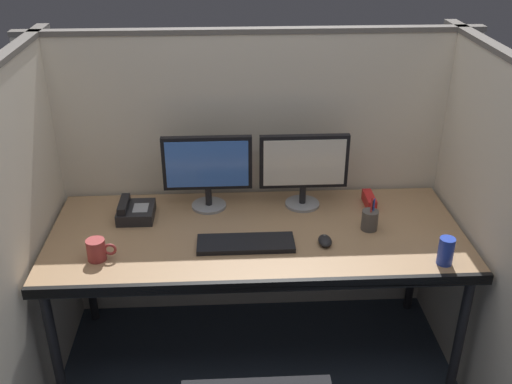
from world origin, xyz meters
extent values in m
cube|color=beige|center=(0.00, 0.74, 0.78)|extent=(2.20, 0.05, 1.55)
cube|color=#605B56|center=(0.00, 0.74, 1.56)|extent=(2.21, 0.06, 0.02)
cube|color=beige|center=(-0.99, 0.20, 0.78)|extent=(0.05, 1.40, 1.55)
cube|color=beige|center=(0.99, 0.20, 0.78)|extent=(0.05, 1.40, 1.55)
cube|color=#605B56|center=(0.99, 0.20, 1.56)|extent=(0.06, 1.41, 0.02)
cube|color=#997551|center=(0.00, 0.30, 0.72)|extent=(1.90, 0.80, 0.04)
cube|color=black|center=(0.00, -0.09, 0.72)|extent=(1.90, 0.02, 0.05)
cylinder|color=black|center=(-0.89, -0.04, 0.35)|extent=(0.04, 0.04, 0.70)
cylinder|color=black|center=(0.89, -0.04, 0.35)|extent=(0.04, 0.04, 0.70)
cylinder|color=black|center=(-0.89, 0.64, 0.35)|extent=(0.04, 0.04, 0.70)
cylinder|color=black|center=(0.89, 0.64, 0.35)|extent=(0.04, 0.04, 0.70)
cylinder|color=gray|center=(-0.22, 0.55, 0.75)|extent=(0.17, 0.17, 0.01)
cylinder|color=black|center=(-0.22, 0.55, 0.80)|extent=(0.03, 0.03, 0.09)
cube|color=black|center=(-0.22, 0.55, 0.98)|extent=(0.43, 0.03, 0.27)
cube|color=#3F72D8|center=(-0.22, 0.53, 0.98)|extent=(0.39, 0.01, 0.23)
cylinder|color=gray|center=(0.24, 0.55, 0.75)|extent=(0.17, 0.17, 0.01)
cylinder|color=black|center=(0.24, 0.55, 0.80)|extent=(0.03, 0.03, 0.09)
cube|color=black|center=(0.24, 0.55, 0.98)|extent=(0.43, 0.03, 0.27)
cube|color=silver|center=(0.24, 0.53, 0.98)|extent=(0.39, 0.01, 0.23)
cube|color=black|center=(-0.05, 0.18, 0.75)|extent=(0.43, 0.15, 0.02)
ellipsoid|color=black|center=(0.30, 0.18, 0.76)|extent=(0.06, 0.10, 0.03)
cylinder|color=#59595B|center=(0.30, 0.20, 0.77)|extent=(0.01, 0.01, 0.01)
cube|color=black|center=(-0.57, 0.46, 0.77)|extent=(0.17, 0.19, 0.06)
cube|color=black|center=(-0.62, 0.46, 0.81)|extent=(0.04, 0.17, 0.03)
cube|color=gray|center=(-0.54, 0.45, 0.80)|extent=(0.07, 0.09, 0.00)
cube|color=red|center=(0.57, 0.53, 0.77)|extent=(0.04, 0.15, 0.06)
cylinder|color=#993333|center=(-0.69, 0.11, 0.79)|extent=(0.08, 0.08, 0.09)
torus|color=#993333|center=(-0.63, 0.11, 0.79)|extent=(0.06, 0.01, 0.06)
cylinder|color=#4C4742|center=(0.52, 0.30, 0.79)|extent=(0.08, 0.08, 0.09)
cylinder|color=red|center=(0.52, 0.29, 0.83)|extent=(0.01, 0.01, 0.16)
cylinder|color=#263FB2|center=(0.54, 0.30, 0.82)|extent=(0.01, 0.01, 0.15)
cylinder|color=black|center=(0.53, 0.31, 0.82)|extent=(0.01, 0.01, 0.13)
cylinder|color=#263FB2|center=(0.78, 0.00, 0.80)|extent=(0.07, 0.07, 0.12)
camera|label=1|loc=(-0.13, -2.02, 2.14)|focal=41.21mm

